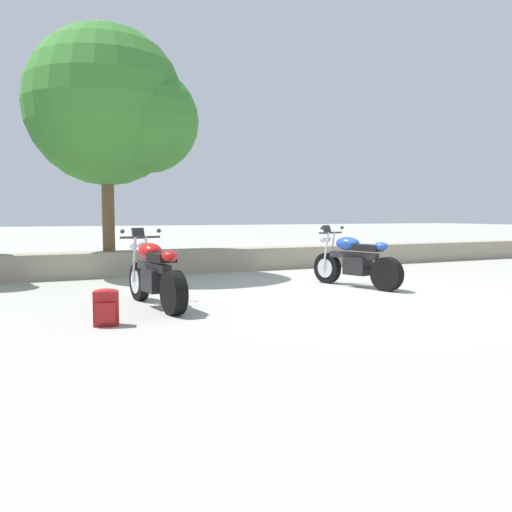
% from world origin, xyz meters
% --- Properties ---
extents(ground_plane, '(120.00, 120.00, 0.00)m').
position_xyz_m(ground_plane, '(0.00, 0.00, 0.00)').
color(ground_plane, '#A3A099').
extents(stone_wall, '(36.00, 0.80, 0.55)m').
position_xyz_m(stone_wall, '(0.00, 4.80, 0.28)').
color(stone_wall, gray).
rests_on(stone_wall, ground).
extents(motorcycle_red_near_left, '(0.71, 2.06, 1.18)m').
position_xyz_m(motorcycle_red_near_left, '(-3.39, 0.47, 0.49)').
color(motorcycle_red_near_left, black).
rests_on(motorcycle_red_near_left, ground).
extents(motorcycle_blue_centre, '(0.89, 2.03, 1.18)m').
position_xyz_m(motorcycle_blue_centre, '(0.63, 1.02, 0.49)').
color(motorcycle_blue_centre, black).
rests_on(motorcycle_blue_centre, ground).
extents(rider_backpack, '(0.33, 0.31, 0.47)m').
position_xyz_m(rider_backpack, '(-4.26, -0.60, 0.24)').
color(rider_backpack, '#A31E1E').
rests_on(rider_backpack, ground).
extents(leafy_tree_mid_left, '(3.76, 3.58, 5.09)m').
position_xyz_m(leafy_tree_mid_left, '(-3.21, 4.93, 3.77)').
color(leafy_tree_mid_left, brown).
rests_on(leafy_tree_mid_left, stone_wall).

